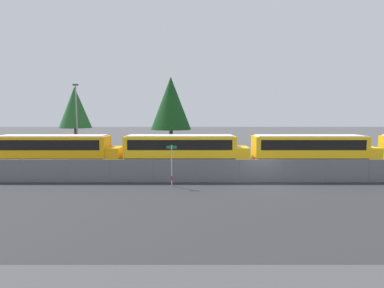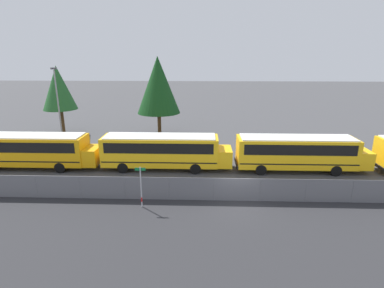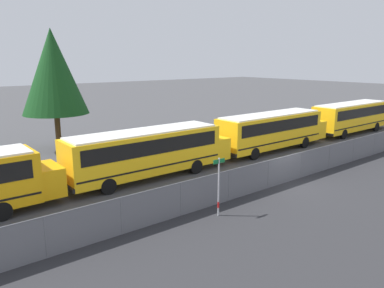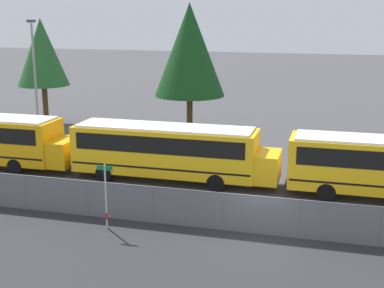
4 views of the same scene
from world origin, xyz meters
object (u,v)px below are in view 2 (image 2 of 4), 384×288
(school_bus_1, at_px, (163,149))
(street_sign, at_px, (141,186))
(school_bus_0, at_px, (32,148))
(light_pole, at_px, (58,103))
(tree_0, at_px, (158,85))
(school_bus_2, at_px, (299,151))
(tree_1, at_px, (58,88))

(school_bus_1, relative_size, street_sign, 4.00)
(school_bus_0, xyz_separation_m, school_bus_1, (11.65, 0.14, 0.00))
(school_bus_0, height_order, light_pole, light_pole)
(street_sign, bearing_deg, tree_0, 94.09)
(school_bus_0, height_order, school_bus_2, same)
(tree_1, bearing_deg, school_bus_2, -24.58)
(light_pole, bearing_deg, school_bus_2, -17.79)
(school_bus_2, relative_size, tree_1, 1.33)
(tree_1, bearing_deg, tree_0, -4.84)
(street_sign, xyz_separation_m, tree_0, (-1.28, 17.93, 4.82))
(school_bus_2, height_order, tree_1, tree_1)
(school_bus_2, relative_size, street_sign, 4.00)
(street_sign, bearing_deg, school_bus_2, 29.63)
(school_bus_1, height_order, school_bus_2, same)
(tree_0, distance_m, tree_1, 12.65)
(school_bus_1, relative_size, tree_1, 1.33)
(school_bus_2, bearing_deg, street_sign, -150.37)
(school_bus_0, relative_size, street_sign, 4.00)
(tree_0, bearing_deg, school_bus_0, -131.65)
(school_bus_2, relative_size, light_pole, 1.34)
(school_bus_1, height_order, light_pole, light_pole)
(school_bus_1, distance_m, tree_1, 19.17)
(school_bus_0, bearing_deg, school_bus_1, 0.69)
(school_bus_1, bearing_deg, light_pole, 148.42)
(school_bus_1, bearing_deg, school_bus_0, -179.31)
(school_bus_2, relative_size, tree_0, 1.17)
(street_sign, xyz_separation_m, tree_1, (-13.88, 19.00, 4.32))
(school_bus_2, distance_m, street_sign, 14.18)
(light_pole, xyz_separation_m, tree_0, (10.83, 3.08, 1.71))
(school_bus_0, relative_size, tree_1, 1.33)
(school_bus_0, relative_size, light_pole, 1.34)
(street_sign, distance_m, light_pole, 19.42)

